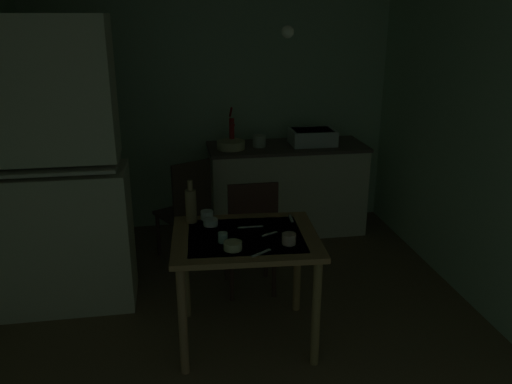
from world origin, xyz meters
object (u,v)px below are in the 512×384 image
(glass_bottle, at_px, (191,205))
(mug_tall, at_px, (207,215))
(hutch_cabinet, at_px, (59,180))
(chair_far_side, at_px, (251,236))
(sink_basin, at_px, (312,137))
(chair_by_counter, at_px, (186,209))
(hand_pump, at_px, (232,130))
(mixing_bowl_counter, at_px, (231,145))
(serving_bowl_wide, at_px, (233,246))
(dining_table, at_px, (245,252))

(glass_bottle, bearing_deg, mug_tall, 17.66)
(hutch_cabinet, bearing_deg, chair_far_side, -3.60)
(sink_basin, height_order, chair_far_side, sink_basin)
(hutch_cabinet, bearing_deg, glass_bottle, -23.38)
(chair_by_counter, bearing_deg, mug_tall, -82.96)
(hand_pump, bearing_deg, hutch_cabinet, -139.90)
(mixing_bowl_counter, height_order, serving_bowl_wide, mixing_bowl_counter)
(serving_bowl_wide, bearing_deg, sink_basin, 62.64)
(hutch_cabinet, distance_m, dining_table, 1.49)
(hand_pump, height_order, dining_table, hand_pump)
(hand_pump, xyz_separation_m, glass_bottle, (-0.48, -1.60, -0.17))
(mug_tall, bearing_deg, sink_basin, 52.21)
(mixing_bowl_counter, xyz_separation_m, glass_bottle, (-0.46, -1.50, -0.04))
(dining_table, xyz_separation_m, chair_by_counter, (-0.35, 1.31, -0.17))
(chair_by_counter, relative_size, glass_bottle, 3.16)
(chair_far_side, height_order, mug_tall, chair_far_side)
(chair_by_counter, bearing_deg, hand_pump, 50.06)
(serving_bowl_wide, xyz_separation_m, mug_tall, (-0.12, 0.52, 0.01))
(dining_table, bearing_deg, mixing_bowl_counter, 86.09)
(hand_pump, relative_size, mixing_bowl_counter, 1.42)
(mug_tall, xyz_separation_m, glass_bottle, (-0.11, -0.04, 0.09))
(chair_far_side, distance_m, chair_by_counter, 0.84)
(chair_by_counter, relative_size, serving_bowl_wide, 8.36)
(dining_table, height_order, chair_far_side, chair_far_side)
(dining_table, height_order, glass_bottle, glass_bottle)
(hutch_cabinet, relative_size, sink_basin, 4.90)
(mug_tall, bearing_deg, mixing_bowl_counter, 76.65)
(chair_far_side, bearing_deg, glass_bottle, -145.89)
(hand_pump, distance_m, mixing_bowl_counter, 0.16)
(hutch_cabinet, height_order, dining_table, hutch_cabinet)
(dining_table, relative_size, serving_bowl_wide, 8.69)
(sink_basin, relative_size, glass_bottle, 1.46)
(chair_far_side, bearing_deg, sink_basin, 56.46)
(dining_table, xyz_separation_m, mug_tall, (-0.23, 0.33, 0.15))
(hand_pump, relative_size, glass_bottle, 1.29)
(serving_bowl_wide, height_order, glass_bottle, glass_bottle)
(sink_basin, distance_m, serving_bowl_wide, 2.30)
(hutch_cabinet, relative_size, mixing_bowl_counter, 7.88)
(mixing_bowl_counter, height_order, dining_table, mixing_bowl_counter)
(mixing_bowl_counter, distance_m, glass_bottle, 1.57)
(hand_pump, xyz_separation_m, dining_table, (-0.14, -1.89, -0.41))
(sink_basin, bearing_deg, chair_by_counter, -157.38)
(dining_table, height_order, mug_tall, mug_tall)
(mixing_bowl_counter, bearing_deg, hand_pump, 77.42)
(serving_bowl_wide, bearing_deg, mixing_bowl_counter, 83.45)
(hand_pump, xyz_separation_m, chair_by_counter, (-0.49, -0.58, -0.58))
(hutch_cabinet, xyz_separation_m, chair_far_side, (1.40, -0.09, -0.51))
(glass_bottle, bearing_deg, dining_table, -41.49)
(hutch_cabinet, height_order, mug_tall, hutch_cabinet)
(mug_tall, bearing_deg, serving_bowl_wide, -77.19)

